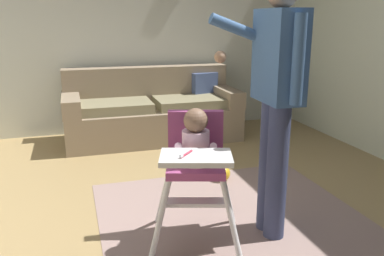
# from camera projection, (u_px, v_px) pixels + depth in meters

# --- Properties ---
(ground) EXTENTS (6.05, 7.15, 0.10)m
(ground) POSITION_uv_depth(u_px,v_px,m) (209.00, 230.00, 2.95)
(ground) COLOR #957A4D
(wall_far) EXTENTS (5.25, 0.06, 2.78)m
(wall_far) POSITION_uv_depth(u_px,v_px,m) (139.00, 23.00, 5.17)
(wall_far) COLOR beige
(wall_far) RESTS_ON ground
(area_rug) EXTENTS (1.94, 2.38, 0.01)m
(area_rug) POSITION_uv_depth(u_px,v_px,m) (247.00, 235.00, 2.78)
(area_rug) COLOR gray
(area_rug) RESTS_ON ground
(couch) EXTENTS (2.09, 0.86, 0.86)m
(couch) POSITION_uv_depth(u_px,v_px,m) (152.00, 112.00, 4.98)
(couch) COLOR #85725B
(couch) RESTS_ON ground
(high_chair) EXTENTS (0.75, 0.83, 0.93)m
(high_chair) POSITION_uv_depth(u_px,v_px,m) (196.00, 153.00, 2.54)
(high_chair) COLOR silver
(high_chair) RESTS_ON ground
(adult_standing) EXTENTS (0.51, 0.51, 1.69)m
(adult_standing) POSITION_uv_depth(u_px,v_px,m) (276.00, 97.00, 2.58)
(adult_standing) COLOR #373E5F
(adult_standing) RESTS_ON ground
(toy_ball) EXTENTS (0.14, 0.14, 0.14)m
(toy_ball) POSITION_uv_depth(u_px,v_px,m) (222.00, 173.00, 3.71)
(toy_ball) COLOR gold
(toy_ball) RESTS_ON ground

